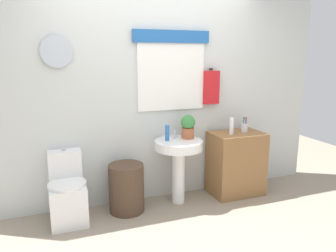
{
  "coord_description": "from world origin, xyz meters",
  "views": [
    {
      "loc": [
        -1.14,
        -2.45,
        1.7
      ],
      "look_at": [
        0.08,
        0.8,
        0.95
      ],
      "focal_mm": 34.68,
      "sensor_mm": 36.0,
      "label": 1
    }
  ],
  "objects": [
    {
      "name": "ground_plane",
      "position": [
        0.0,
        0.0,
        0.0
      ],
      "size": [
        8.0,
        8.0,
        0.0
      ],
      "primitive_type": "plane",
      "color": "gray"
    },
    {
      "name": "back_wall",
      "position": [
        0.0,
        1.15,
        1.31
      ],
      "size": [
        4.4,
        0.18,
        2.6
      ],
      "color": "silver",
      "rests_on": "ground_plane"
    },
    {
      "name": "toilet",
      "position": [
        -1.02,
        0.88,
        0.28
      ],
      "size": [
        0.38,
        0.51,
        0.74
      ],
      "color": "white",
      "rests_on": "ground_plane"
    },
    {
      "name": "laundry_hamper",
      "position": [
        -0.39,
        0.85,
        0.27
      ],
      "size": [
        0.39,
        0.39,
        0.54
      ],
      "primitive_type": "cylinder",
      "color": "#4C3828",
      "rests_on": "ground_plane"
    },
    {
      "name": "pedestal_sink",
      "position": [
        0.23,
        0.85,
        0.58
      ],
      "size": [
        0.55,
        0.55,
        0.75
      ],
      "color": "white",
      "rests_on": "ground_plane"
    },
    {
      "name": "faucet",
      "position": [
        0.23,
        0.97,
        0.8
      ],
      "size": [
        0.03,
        0.03,
        0.1
      ],
      "primitive_type": "cylinder",
      "color": "silver",
      "rests_on": "pedestal_sink"
    },
    {
      "name": "wooden_cabinet",
      "position": [
        1.0,
        0.85,
        0.39
      ],
      "size": [
        0.63,
        0.44,
        0.78
      ],
      "primitive_type": "cube",
      "color": "olive",
      "rests_on": "ground_plane"
    },
    {
      "name": "soap_bottle",
      "position": [
        0.11,
        0.9,
        0.84
      ],
      "size": [
        0.05,
        0.05,
        0.18
      ],
      "primitive_type": "cylinder",
      "color": "#2D6BB7",
      "rests_on": "pedestal_sink"
    },
    {
      "name": "potted_plant",
      "position": [
        0.37,
        0.91,
        0.9
      ],
      "size": [
        0.17,
        0.17,
        0.28
      ],
      "color": "#AD5B38",
      "rests_on": "pedestal_sink"
    },
    {
      "name": "lotion_bottle",
      "position": [
        0.89,
        0.81,
        0.88
      ],
      "size": [
        0.05,
        0.05,
        0.2
      ],
      "primitive_type": "cylinder",
      "color": "white",
      "rests_on": "wooden_cabinet"
    },
    {
      "name": "toothbrush_cup",
      "position": [
        1.11,
        0.87,
        0.84
      ],
      "size": [
        0.08,
        0.08,
        0.19
      ],
      "color": "silver",
      "rests_on": "wooden_cabinet"
    }
  ]
}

